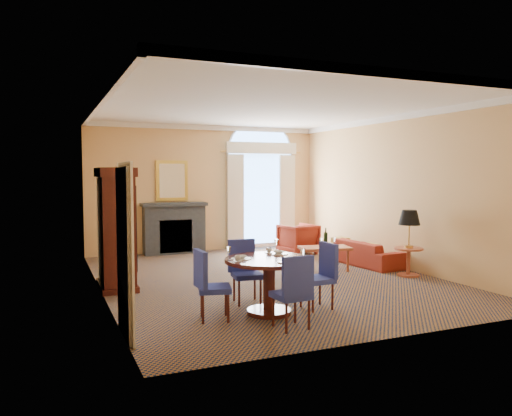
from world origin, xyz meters
name	(u,v)px	position (x,y,z in m)	size (l,w,h in m)	color
ground	(266,278)	(0.00, 0.00, 0.00)	(7.50, 7.50, 0.00)	#131F3C
room_envelope	(252,147)	(-0.03, 0.67, 2.51)	(6.04, 7.52, 3.45)	tan
armoire	(116,231)	(-2.72, 0.26, 1.00)	(0.60, 1.06, 2.08)	#38120C
dining_table	(269,273)	(-0.95, -2.20, 0.58)	(1.26, 1.26, 0.99)	#38120C
dining_chair_north	(244,267)	(-1.03, -1.44, 0.55)	(0.48, 0.49, 0.96)	navy
dining_chair_south	(294,288)	(-0.97, -3.01, 0.55)	(0.46, 0.46, 0.96)	navy
dining_chair_east	(322,271)	(-0.11, -2.23, 0.55)	(0.46, 0.44, 0.96)	navy
dining_chair_west	(208,280)	(-1.85, -2.18, 0.55)	(0.52, 0.52, 0.96)	navy
sofa	(366,253)	(2.55, 0.40, 0.26)	(1.81, 0.71, 0.53)	maroon
armchair	(298,239)	(1.90, 2.31, 0.37)	(0.79, 0.81, 0.74)	maroon
coffee_table	(325,249)	(1.34, 0.10, 0.47)	(1.09, 0.76, 0.89)	#AE5134
side_table	(409,234)	(2.60, -0.91, 0.82)	(0.55, 0.55, 1.25)	#AE5134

